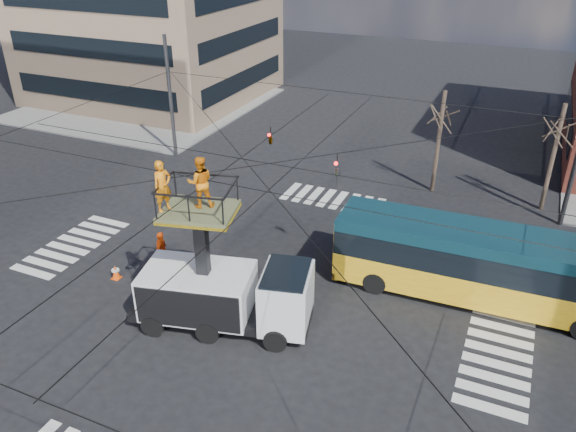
% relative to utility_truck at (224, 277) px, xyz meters
% --- Properties ---
extents(ground, '(120.00, 120.00, 0.00)m').
position_rel_utility_truck_xyz_m(ground, '(0.06, 2.27, -2.20)').
color(ground, black).
rests_on(ground, ground).
extents(sidewalk_nw, '(18.00, 18.00, 0.12)m').
position_rel_utility_truck_xyz_m(sidewalk_nw, '(-20.94, 23.27, -2.14)').
color(sidewalk_nw, slate).
rests_on(sidewalk_nw, ground).
extents(crosswalks, '(22.40, 22.40, 0.02)m').
position_rel_utility_truck_xyz_m(crosswalks, '(0.06, 2.27, -2.19)').
color(crosswalks, silver).
rests_on(crosswalks, ground).
extents(overhead_network, '(24.24, 24.24, 8.00)m').
position_rel_utility_truck_xyz_m(overhead_network, '(-0.02, 2.67, 2.09)').
color(overhead_network, '#2D2D30').
rests_on(overhead_network, ground).
extents(tree_a, '(2.00, 2.00, 6.00)m').
position_rel_utility_truck_xyz_m(tree_a, '(5.06, 15.77, 2.43)').
color(tree_a, '#382B21').
rests_on(tree_a, ground).
extents(tree_b, '(2.00, 2.00, 6.00)m').
position_rel_utility_truck_xyz_m(tree_b, '(11.06, 15.77, 2.43)').
color(tree_b, '#382B21').
rests_on(tree_b, ground).
extents(utility_truck, '(7.34, 3.92, 6.96)m').
position_rel_utility_truck_xyz_m(utility_truck, '(0.00, 0.00, 0.00)').
color(utility_truck, black).
rests_on(utility_truck, ground).
extents(city_bus, '(12.64, 3.03, 3.20)m').
position_rel_utility_truck_xyz_m(city_bus, '(9.09, 5.72, -0.47)').
color(city_bus, '#C88D12').
rests_on(city_bus, ground).
extents(traffic_cone, '(0.36, 0.36, 0.66)m').
position_rel_utility_truck_xyz_m(traffic_cone, '(-6.10, 0.79, -1.87)').
color(traffic_cone, '#F64A0A').
rests_on(traffic_cone, ground).
extents(worker_ground, '(0.77, 1.19, 1.88)m').
position_rel_utility_truck_xyz_m(worker_ground, '(-4.64, 2.32, -1.26)').
color(worker_ground, '#FF5B10').
rests_on(worker_ground, ground).
extents(flagger, '(0.90, 1.18, 1.61)m').
position_rel_utility_truck_xyz_m(flagger, '(5.39, 5.57, -1.39)').
color(flagger, orange).
rests_on(flagger, ground).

